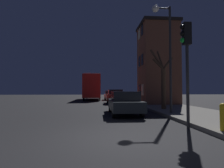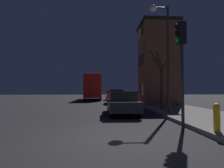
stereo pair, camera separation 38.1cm
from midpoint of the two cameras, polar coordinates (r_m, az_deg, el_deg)
ground_plane at (r=5.55m, az=0.68°, el=-17.65°), size 120.00×120.00×0.00m
brick_building at (r=18.99m, az=15.30°, el=6.65°), size 3.76×3.82×8.37m
streetlamp at (r=11.32m, az=17.16°, el=13.78°), size 1.18×0.42×6.50m
traffic_light at (r=7.66m, az=23.01°, el=9.73°), size 0.43×0.24×4.23m
bare_tree at (r=13.18m, az=16.68°, el=1.02°), size 1.64×1.04×4.42m
bus at (r=28.81m, az=-5.47°, el=-0.54°), size 2.50×10.28×3.89m
car_near_lane at (r=10.94m, az=4.24°, el=-6.00°), size 1.74×4.33×1.43m
car_mid_lane at (r=20.05m, az=1.66°, el=-4.02°), size 1.72×4.08×1.60m
car_far_lane at (r=27.47m, az=0.24°, el=-3.66°), size 1.76×3.80×1.48m
fire_hydrant at (r=6.78m, az=32.43°, el=-8.95°), size 0.21×0.21×0.91m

